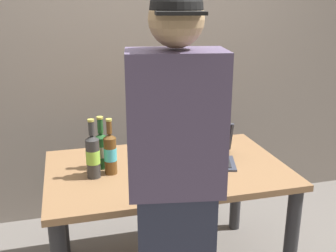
{
  "coord_description": "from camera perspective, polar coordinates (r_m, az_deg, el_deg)",
  "views": [
    {
      "loc": [
        -0.54,
        -2.07,
        1.67
      ],
      "look_at": [
        0.01,
        0.0,
        0.98
      ],
      "focal_mm": 42.54,
      "sensor_mm": 36.0,
      "label": 1
    }
  ],
  "objects": [
    {
      "name": "person_figure",
      "position": [
        1.68,
        1.05,
        -9.88
      ],
      "size": [
        0.41,
        0.33,
        1.73
      ],
      "color": "#2D3347",
      "rests_on": "ground"
    },
    {
      "name": "laptop",
      "position": [
        2.43,
        5.37,
        -3.68
      ],
      "size": [
        0.42,
        0.42,
        0.22
      ],
      "color": "#383D4C",
      "rests_on": "desk"
    },
    {
      "name": "beer_bottle_brown",
      "position": [
        2.32,
        -9.52,
        -3.24
      ],
      "size": [
        0.07,
        0.07,
        0.31
      ],
      "color": "#1E5123",
      "rests_on": "desk"
    },
    {
      "name": "desk",
      "position": [
        2.39,
        -0.18,
        -8.54
      ],
      "size": [
        1.38,
        0.87,
        0.73
      ],
      "color": "olive",
      "rests_on": "ground"
    },
    {
      "name": "beer_bottle_amber",
      "position": [
        2.23,
        -8.27,
        -3.78
      ],
      "size": [
        0.07,
        0.07,
        0.32
      ],
      "color": "brown",
      "rests_on": "desk"
    },
    {
      "name": "beer_bottle_green",
      "position": [
        2.2,
        -10.71,
        -4.11
      ],
      "size": [
        0.08,
        0.08,
        0.33
      ],
      "color": "#333333",
      "rests_on": "desk"
    },
    {
      "name": "back_wall",
      "position": [
        3.08,
        -4.68,
        10.85
      ],
      "size": [
        6.0,
        0.1,
        2.6
      ],
      "primitive_type": "cube",
      "color": "gray",
      "rests_on": "ground"
    }
  ]
}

